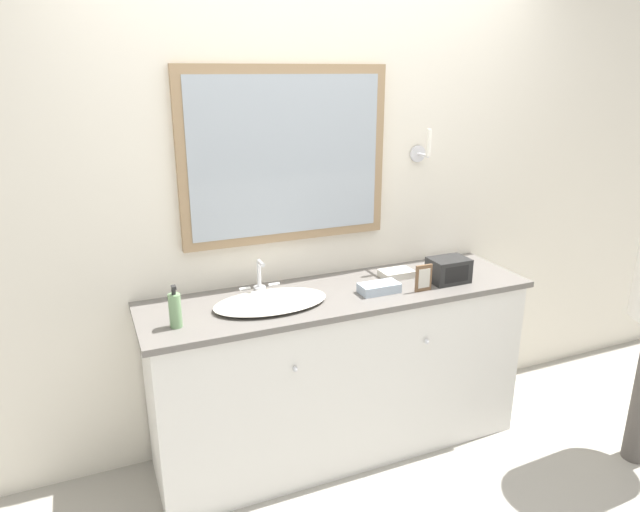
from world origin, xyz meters
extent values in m
plane|color=#9E998E|center=(0.00, 0.00, 0.00)|extent=(14.00, 14.00, 0.00)
cube|color=silver|center=(0.00, 0.60, 1.27)|extent=(8.00, 0.06, 2.55)
cube|color=#997A56|center=(-0.19, 0.55, 1.54)|extent=(1.05, 0.04, 0.85)
cube|color=#9EA8B2|center=(-0.19, 0.53, 1.54)|extent=(0.96, 0.01, 0.76)
cylinder|color=silver|center=(0.57, 0.56, 1.51)|extent=(0.09, 0.01, 0.09)
cylinder|color=silver|center=(0.57, 0.51, 1.51)|extent=(0.02, 0.10, 0.02)
cylinder|color=white|center=(0.57, 0.46, 1.58)|extent=(0.02, 0.02, 0.14)
cube|color=silver|center=(0.00, 0.30, 0.43)|extent=(1.91, 0.50, 0.87)
cube|color=#66605B|center=(0.00, 0.30, 0.88)|extent=(1.96, 0.54, 0.03)
sphere|color=silver|center=(-0.34, 0.03, 0.68)|extent=(0.02, 0.02, 0.02)
sphere|color=silver|center=(0.34, 0.03, 0.68)|extent=(0.02, 0.02, 0.02)
ellipsoid|color=silver|center=(-0.37, 0.27, 0.91)|extent=(0.54, 0.31, 0.03)
cylinder|color=silver|center=(-0.37, 0.45, 0.91)|extent=(0.06, 0.06, 0.03)
cylinder|color=silver|center=(-0.37, 0.45, 0.99)|extent=(0.02, 0.02, 0.13)
cylinder|color=silver|center=(-0.37, 0.41, 1.06)|extent=(0.02, 0.07, 0.02)
cylinder|color=white|center=(-0.45, 0.45, 0.93)|extent=(0.06, 0.02, 0.02)
cylinder|color=white|center=(-0.30, 0.45, 0.93)|extent=(0.06, 0.02, 0.02)
cylinder|color=#709966|center=(-0.82, 0.20, 0.97)|extent=(0.05, 0.05, 0.15)
cylinder|color=black|center=(-0.82, 0.20, 1.06)|extent=(0.02, 0.02, 0.04)
cube|color=black|center=(-0.82, 0.19, 1.08)|extent=(0.02, 0.03, 0.01)
cube|color=black|center=(0.57, 0.21, 0.96)|extent=(0.20, 0.15, 0.12)
cube|color=black|center=(0.57, 0.14, 0.96)|extent=(0.14, 0.01, 0.08)
cube|color=brown|center=(0.38, 0.15, 0.96)|extent=(0.09, 0.01, 0.14)
cube|color=beige|center=(0.38, 0.14, 0.96)|extent=(0.06, 0.00, 0.10)
cube|color=#A8B7C6|center=(0.17, 0.22, 0.92)|extent=(0.20, 0.10, 0.05)
cube|color=silver|center=(0.36, 0.37, 0.91)|extent=(0.17, 0.11, 0.04)
cube|color=#ADADB2|center=(0.75, 0.44, 0.90)|extent=(0.15, 0.11, 0.01)
camera|label=1|loc=(-1.12, -2.08, 1.94)|focal=32.00mm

